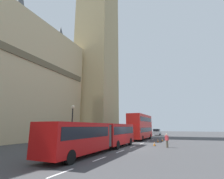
{
  "coord_description": "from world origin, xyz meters",
  "views": [
    {
      "loc": [
        -20.03,
        -6.78,
        2.57
      ],
      "look_at": [
        7.81,
        5.69,
        9.39
      ],
      "focal_mm": 26.61,
      "sensor_mm": 36.0,
      "label": 1
    }
  ],
  "objects_px": {
    "clock_tower": "(98,12)",
    "sedan_lead": "(157,132)",
    "traffic_cone_middle": "(158,140)",
    "traffic_cone_east": "(162,140)",
    "street_lamp": "(72,123)",
    "traffic_cone_west": "(154,144)",
    "pedestrian_near_cones": "(167,140)",
    "double_decker_bus": "(140,126)",
    "articulated_bus": "(101,134)"
  },
  "relations": [
    {
      "from": "traffic_cone_east",
      "to": "street_lamp",
      "type": "distance_m",
      "value": 17.19
    },
    {
      "from": "sedan_lead",
      "to": "street_lamp",
      "type": "height_order",
      "value": "street_lamp"
    },
    {
      "from": "articulated_bus",
      "to": "double_decker_bus",
      "type": "xyz_separation_m",
      "value": [
        17.11,
        0.0,
        0.96
      ]
    },
    {
      "from": "articulated_bus",
      "to": "pedestrian_near_cones",
      "type": "xyz_separation_m",
      "value": [
        6.2,
        -6.18,
        -0.83
      ]
    },
    {
      "from": "traffic_cone_east",
      "to": "pedestrian_near_cones",
      "type": "distance_m",
      "value": 9.25
    },
    {
      "from": "traffic_cone_east",
      "to": "clock_tower",
      "type": "bearing_deg",
      "value": 66.23
    },
    {
      "from": "traffic_cone_east",
      "to": "street_lamp",
      "type": "height_order",
      "value": "street_lamp"
    },
    {
      "from": "double_decker_bus",
      "to": "street_lamp",
      "type": "relative_size",
      "value": 2.01
    },
    {
      "from": "clock_tower",
      "to": "traffic_cone_middle",
      "type": "relative_size",
      "value": 124.3
    },
    {
      "from": "traffic_cone_east",
      "to": "pedestrian_near_cones",
      "type": "xyz_separation_m",
      "value": [
        -9.05,
        -1.82,
        0.63
      ]
    },
    {
      "from": "sedan_lead",
      "to": "traffic_cone_middle",
      "type": "relative_size",
      "value": 7.59
    },
    {
      "from": "traffic_cone_middle",
      "to": "sedan_lead",
      "type": "bearing_deg",
      "value": 9.6
    },
    {
      "from": "sedan_lead",
      "to": "double_decker_bus",
      "type": "bearing_deg",
      "value": 179.73
    },
    {
      "from": "traffic_cone_west",
      "to": "street_lamp",
      "type": "relative_size",
      "value": 0.11
    },
    {
      "from": "double_decker_bus",
      "to": "traffic_cone_middle",
      "type": "bearing_deg",
      "value": -135.81
    },
    {
      "from": "double_decker_bus",
      "to": "clock_tower",
      "type": "bearing_deg",
      "value": 66.02
    },
    {
      "from": "traffic_cone_middle",
      "to": "pedestrian_near_cones",
      "type": "xyz_separation_m",
      "value": [
        -6.86,
        -2.25,
        0.63
      ]
    },
    {
      "from": "traffic_cone_east",
      "to": "pedestrian_near_cones",
      "type": "relative_size",
      "value": 0.34
    },
    {
      "from": "traffic_cone_middle",
      "to": "pedestrian_near_cones",
      "type": "bearing_deg",
      "value": -161.86
    },
    {
      "from": "traffic_cone_middle",
      "to": "traffic_cone_east",
      "type": "bearing_deg",
      "value": -11.14
    },
    {
      "from": "double_decker_bus",
      "to": "traffic_cone_east",
      "type": "height_order",
      "value": "double_decker_bus"
    },
    {
      "from": "sedan_lead",
      "to": "pedestrian_near_cones",
      "type": "relative_size",
      "value": 2.6
    },
    {
      "from": "double_decker_bus",
      "to": "traffic_cone_east",
      "type": "bearing_deg",
      "value": -113.11
    },
    {
      "from": "traffic_cone_east",
      "to": "articulated_bus",
      "type": "bearing_deg",
      "value": 164.04
    },
    {
      "from": "clock_tower",
      "to": "double_decker_bus",
      "type": "xyz_separation_m",
      "value": [
        -6.22,
        -13.99,
        -35.13
      ]
    },
    {
      "from": "articulated_bus",
      "to": "street_lamp",
      "type": "bearing_deg",
      "value": 80.17
    },
    {
      "from": "traffic_cone_east",
      "to": "traffic_cone_middle",
      "type": "bearing_deg",
      "value": 168.86
    },
    {
      "from": "articulated_bus",
      "to": "traffic_cone_middle",
      "type": "bearing_deg",
      "value": -16.75
    },
    {
      "from": "clock_tower",
      "to": "street_lamp",
      "type": "distance_m",
      "value": 42.52
    },
    {
      "from": "traffic_cone_middle",
      "to": "clock_tower",
      "type": "bearing_deg",
      "value": 60.19
    },
    {
      "from": "pedestrian_near_cones",
      "to": "traffic_cone_west",
      "type": "bearing_deg",
      "value": 56.67
    },
    {
      "from": "clock_tower",
      "to": "articulated_bus",
      "type": "distance_m",
      "value": 45.2
    },
    {
      "from": "clock_tower",
      "to": "sedan_lead",
      "type": "xyz_separation_m",
      "value": [
        12.47,
        -14.08,
        -36.92
      ]
    },
    {
      "from": "double_decker_bus",
      "to": "traffic_cone_west",
      "type": "xyz_separation_m",
      "value": [
        -9.73,
        -4.38,
        -2.43
      ]
    },
    {
      "from": "clock_tower",
      "to": "pedestrian_near_cones",
      "type": "height_order",
      "value": "clock_tower"
    },
    {
      "from": "articulated_bus",
      "to": "sedan_lead",
      "type": "distance_m",
      "value": 35.81
    },
    {
      "from": "traffic_cone_west",
      "to": "double_decker_bus",
      "type": "bearing_deg",
      "value": 24.26
    },
    {
      "from": "articulated_bus",
      "to": "traffic_cone_west",
      "type": "xyz_separation_m",
      "value": [
        7.38,
        -4.38,
        -1.46
      ]
    },
    {
      "from": "street_lamp",
      "to": "pedestrian_near_cones",
      "type": "height_order",
      "value": "street_lamp"
    },
    {
      "from": "traffic_cone_middle",
      "to": "traffic_cone_east",
      "type": "distance_m",
      "value": 2.23
    },
    {
      "from": "articulated_bus",
      "to": "traffic_cone_east",
      "type": "bearing_deg",
      "value": -15.96
    },
    {
      "from": "pedestrian_near_cones",
      "to": "double_decker_bus",
      "type": "bearing_deg",
      "value": 29.53
    },
    {
      "from": "traffic_cone_west",
      "to": "street_lamp",
      "type": "distance_m",
      "value": 11.41
    },
    {
      "from": "traffic_cone_east",
      "to": "street_lamp",
      "type": "xyz_separation_m",
      "value": [
        -14.47,
        8.87,
        2.77
      ]
    },
    {
      "from": "sedan_lead",
      "to": "traffic_cone_east",
      "type": "xyz_separation_m",
      "value": [
        -20.56,
        -4.28,
        -0.63
      ]
    },
    {
      "from": "sedan_lead",
      "to": "traffic_cone_middle",
      "type": "distance_m",
      "value": 23.08
    },
    {
      "from": "double_decker_bus",
      "to": "pedestrian_near_cones",
      "type": "height_order",
      "value": "double_decker_bus"
    },
    {
      "from": "double_decker_bus",
      "to": "traffic_cone_middle",
      "type": "xyz_separation_m",
      "value": [
        -4.05,
        -3.93,
        -2.43
      ]
    },
    {
      "from": "articulated_bus",
      "to": "double_decker_bus",
      "type": "height_order",
      "value": "double_decker_bus"
    },
    {
      "from": "street_lamp",
      "to": "pedestrian_near_cones",
      "type": "bearing_deg",
      "value": -63.13
    }
  ]
}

